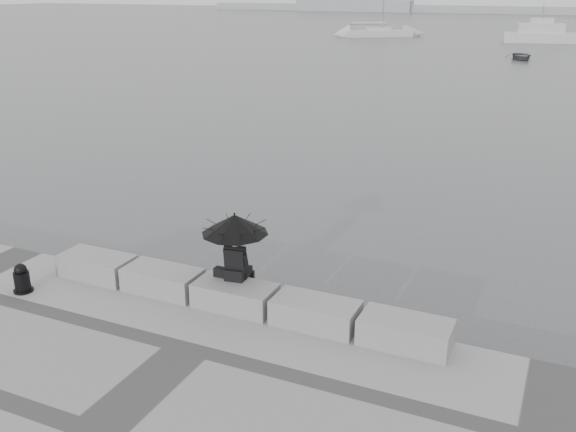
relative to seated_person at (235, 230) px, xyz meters
The scene contains 13 objects.
ground 2.04m from the seated_person, 67.66° to the left, with size 360.00×360.00×0.00m, color #4B4E50.
stone_block_far_left 3.55m from the seated_person, behind, with size 1.60×0.80×0.50m, color gray.
stone_block_left 2.07m from the seated_person, behind, with size 1.60×0.80×0.50m, color gray.
stone_block_centre 1.30m from the seated_person, 67.69° to the right, with size 1.60×0.80×0.50m, color gray.
stone_block_right 2.21m from the seated_person, ahead, with size 1.60×0.80×0.50m, color gray.
stone_block_far_right 3.73m from the seated_person, ahead, with size 1.60×0.80×0.50m, color gray.
seated_person is the anchor object (origin of this frame).
bag 0.99m from the seated_person, behind, with size 0.28×0.16×0.18m, color black.
mooring_bollard 4.64m from the seated_person, 161.10° to the right, with size 0.40×0.40×0.63m.
distant_landmass 154.95m from the seated_person, 92.98° to the left, with size 180.00×8.00×2.80m.
sailboat_left 76.96m from the seated_person, 104.83° to the left, with size 8.79×6.75×12.90m.
motor_cruiser 73.83m from the seated_person, 88.95° to the left, with size 10.58×4.53×4.50m.
dinghy 53.56m from the seated_person, 89.75° to the left, with size 3.58×1.52×0.61m, color slate.
Camera 1 is at (5.61, -10.27, 6.49)m, focal length 40.00 mm.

